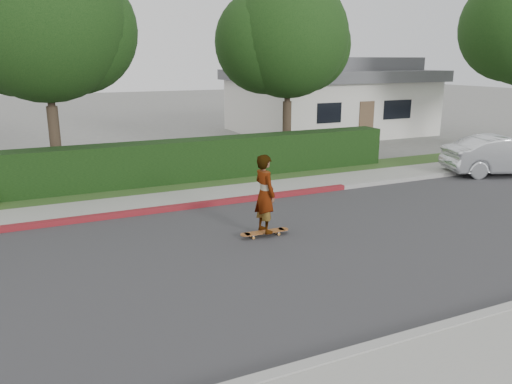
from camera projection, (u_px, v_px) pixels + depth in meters
ground at (402, 231)px, 12.55m from camera, size 120.00×120.00×0.00m
road at (402, 230)px, 12.55m from camera, size 60.00×8.00×0.01m
curb_far at (317, 190)px, 16.13m from camera, size 60.00×0.20×0.15m
curb_red_section at (165, 209)px, 14.10m from camera, size 12.00×0.21×0.15m
sidewalk_far at (303, 185)px, 16.92m from camera, size 60.00×1.60×0.12m
planting_strip at (281, 175)px, 18.33m from camera, size 60.00×1.60×0.10m
hedge at (198, 161)px, 17.46m from camera, size 15.00×1.00×1.50m
tree_left at (42, 24)px, 15.78m from camera, size 5.99×5.21×8.00m
tree_center at (286, 41)px, 19.96m from camera, size 5.66×4.84×7.44m
house at (328, 96)px, 29.29m from camera, size 10.60×8.60×4.30m
skateboard at (265, 232)px, 12.11m from camera, size 1.26×0.28×0.12m
skateboarder at (265, 194)px, 11.86m from camera, size 0.53×0.74×1.90m
car_silver at (505, 156)px, 18.50m from camera, size 4.66×2.97×1.45m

